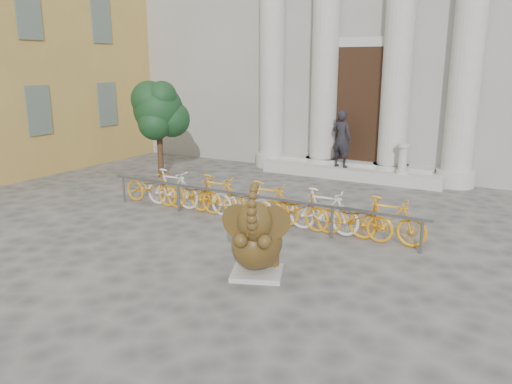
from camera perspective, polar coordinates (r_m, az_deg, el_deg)
The scene contains 8 objects.
ground at distance 8.93m, azimuth -9.51°, elevation -9.86°, with size 80.00×80.00×0.00m, color #474442.
classical_building at distance 21.98m, azimuth 16.51°, elevation 19.90°, with size 22.00×10.70×12.00m.
entrance_steps at distance 16.88m, azimuth 10.79°, elevation 2.26°, with size 6.00×1.20×0.36m, color #A8A59E.
elephant_statue at distance 8.72m, azimuth 0.09°, elevation -5.71°, with size 1.19×1.40×1.76m.
bike_rack at distance 11.85m, azimuth -0.28°, elevation -0.99°, with size 8.26×0.53×1.00m.
tree at distance 16.63m, azimuth -11.06°, elevation 9.11°, with size 1.82×1.66×3.15m.
pedestrian at distance 16.59m, azimuth 9.75°, elevation 6.01°, with size 0.68×0.45×1.87m, color black.
balustrade_post at distance 16.03m, azimuth 16.41°, elevation 3.51°, with size 0.38×0.38×0.93m.
Camera 1 is at (5.21, -6.29, 3.62)m, focal length 35.00 mm.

